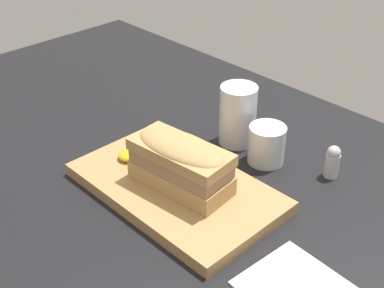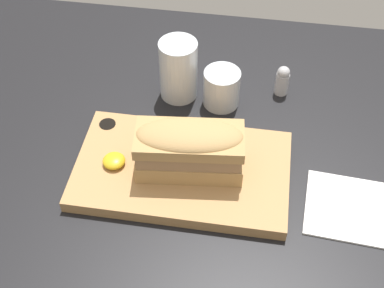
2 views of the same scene
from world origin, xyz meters
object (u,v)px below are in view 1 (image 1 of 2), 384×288
Objects in this scene: sandwich at (181,161)px; wine_glass at (267,146)px; salt_shaker at (333,161)px; serving_board at (176,187)px; water_glass at (238,119)px.

sandwich is 20.21cm from wine_glass.
salt_shaker is (11.72, 4.86, -0.23)cm from wine_glass.
sandwich is (1.40, -0.02, 6.25)cm from serving_board.
sandwich is 2.89× the size of salt_shaker.
wine_glass is at bearing 76.58° from serving_board.
water_glass is 1.92× the size of salt_shaker.
water_glass reaches higher than serving_board.
wine_glass is 1.17× the size of salt_shaker.
sandwich is 2.47× the size of wine_glass.
salt_shaker is (14.98, 24.42, -4.10)cm from sandwich.
wine_glass is 12.69cm from salt_shaker.
salt_shaker is (16.38, 24.40, 2.15)cm from serving_board.
water_glass reaches higher than sandwich.
salt_shaker is at bearing 22.51° from wine_glass.
sandwich reaches higher than wine_glass.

